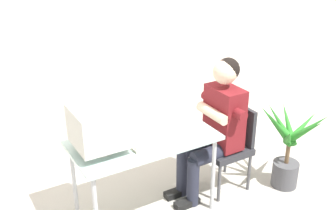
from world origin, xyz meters
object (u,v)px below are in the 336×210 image
object	(u,v)px
desk	(144,146)
keyboard	(132,138)
crt_monitor	(100,126)
potted_plant	(288,147)
person_seated	(216,123)
office_chair	(229,142)

from	to	relation	value
desk	keyboard	distance (m)	0.13
crt_monitor	potted_plant	world-z (taller)	crt_monitor
desk	person_seated	world-z (taller)	person_seated
keyboard	potted_plant	world-z (taller)	potted_plant
person_seated	office_chair	bearing A→B (deg)	0.00
office_chair	person_seated	world-z (taller)	person_seated
desk	office_chair	world-z (taller)	office_chair
crt_monitor	keyboard	xyz separation A→B (m)	(0.28, 0.04, -0.20)
keyboard	office_chair	distance (m)	1.03
keyboard	potted_plant	size ratio (longest dim) A/B	0.53
office_chair	person_seated	bearing A→B (deg)	180.00
office_chair	potted_plant	xyz separation A→B (m)	(0.48, -0.29, -0.05)
keyboard	potted_plant	distance (m)	1.55
desk	crt_monitor	xyz separation A→B (m)	(-0.37, -0.00, 0.28)
crt_monitor	person_seated	world-z (taller)	person_seated
desk	office_chair	distance (m)	0.92
keyboard	desk	bearing A→B (deg)	-20.73
keyboard	person_seated	distance (m)	0.82
keyboard	office_chair	xyz separation A→B (m)	(0.99, -0.05, -0.30)
crt_monitor	office_chair	world-z (taller)	crt_monitor
keyboard	office_chair	size ratio (longest dim) A/B	0.56
potted_plant	crt_monitor	bearing A→B (deg)	170.03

